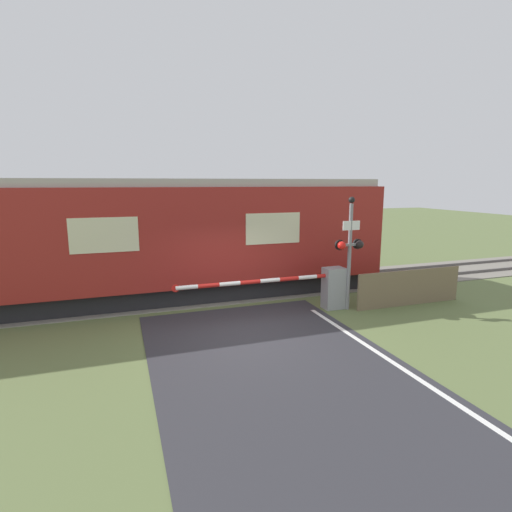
% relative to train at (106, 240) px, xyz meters
% --- Properties ---
extents(ground_plane, '(80.00, 80.00, 0.00)m').
position_rel_train_xyz_m(ground_plane, '(3.33, -3.91, -1.96)').
color(ground_plane, '#5B6B3D').
extents(track_bed, '(36.00, 3.20, 0.13)m').
position_rel_train_xyz_m(track_bed, '(3.33, 0.00, -1.93)').
color(track_bed, slate).
rests_on(track_bed, ground_plane).
extents(train, '(17.83, 3.12, 3.83)m').
position_rel_train_xyz_m(train, '(0.00, 0.00, 0.00)').
color(train, black).
rests_on(train, ground_plane).
extents(crossing_barrier, '(5.05, 0.44, 1.24)m').
position_rel_train_xyz_m(crossing_barrier, '(5.98, -2.88, -1.28)').
color(crossing_barrier, gray).
rests_on(crossing_barrier, ground_plane).
extents(signal_post, '(0.89, 0.26, 3.32)m').
position_rel_train_xyz_m(signal_post, '(6.68, -3.11, -0.07)').
color(signal_post, gray).
rests_on(signal_post, ground_plane).
extents(roadside_fence, '(3.67, 0.06, 1.10)m').
position_rel_train_xyz_m(roadside_fence, '(8.69, -3.37, -1.41)').
color(roadside_fence, '#726047').
rests_on(roadside_fence, ground_plane).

